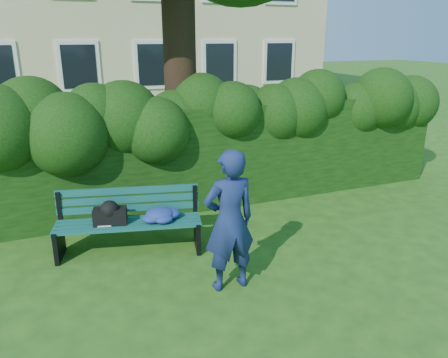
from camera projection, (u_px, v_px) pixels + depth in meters
name	position (u px, v px, depth m)	size (l,w,h in m)	color
ground	(240.00, 255.00, 6.14)	(80.00, 80.00, 0.00)	#224C17
hedge	(191.00, 156.00, 7.80)	(10.00, 1.00, 1.80)	black
park_bench	(134.00, 219.00, 6.12)	(2.08, 1.00, 0.89)	#0E4747
man_reading	(229.00, 221.00, 5.12)	(0.64, 0.42, 1.75)	navy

